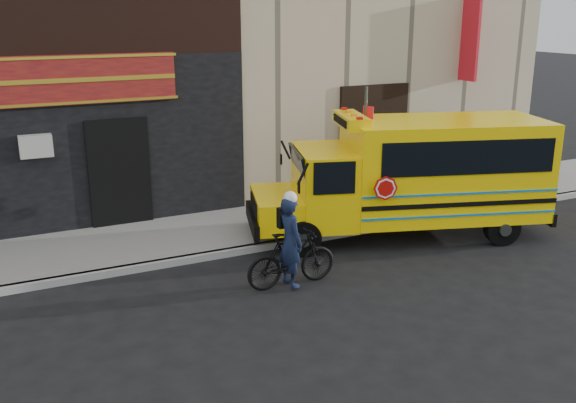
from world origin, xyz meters
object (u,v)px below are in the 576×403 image
(school_bus, at_px, (416,173))
(cyclist, at_px, (290,244))
(bicycle, at_px, (292,259))
(sign_pole, at_px, (365,154))

(school_bus, distance_m, cyclist, 4.25)
(school_bus, relative_size, bicycle, 3.91)
(school_bus, relative_size, cyclist, 4.09)
(cyclist, bearing_deg, school_bus, -76.53)
(sign_pole, xyz_separation_m, cyclist, (-3.03, -2.23, -1.02))
(school_bus, distance_m, bicycle, 4.24)
(school_bus, xyz_separation_m, bicycle, (-3.90, -1.39, -0.95))
(school_bus, xyz_separation_m, sign_pole, (-0.92, 0.79, 0.39))
(sign_pole, bearing_deg, bicycle, -143.84)
(school_bus, bearing_deg, sign_pole, 139.55)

